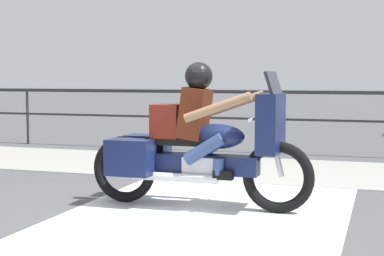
% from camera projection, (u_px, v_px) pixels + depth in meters
% --- Properties ---
extents(ground_plane, '(120.00, 120.00, 0.00)m').
position_uv_depth(ground_plane, '(176.00, 223.00, 5.54)').
color(ground_plane, '#4C4C4F').
extents(sidewalk_band, '(44.00, 2.40, 0.01)m').
position_uv_depth(sidewalk_band, '(253.00, 169.00, 8.76)').
color(sidewalk_band, '#99968E').
rests_on(sidewalk_band, ground).
extents(crosswalk_band, '(2.76, 6.00, 0.01)m').
position_uv_depth(crosswalk_band, '(187.00, 229.00, 5.30)').
color(crosswalk_band, silver).
rests_on(crosswalk_band, ground).
extents(fence_railing, '(36.00, 0.05, 1.13)m').
position_uv_depth(fence_railing, '(276.00, 104.00, 10.39)').
color(fence_railing, '#232326').
rests_on(fence_railing, ground).
extents(motorcycle, '(2.42, 0.76, 1.52)m').
position_uv_depth(motorcycle, '(197.00, 143.00, 6.14)').
color(motorcycle, black).
rests_on(motorcycle, ground).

